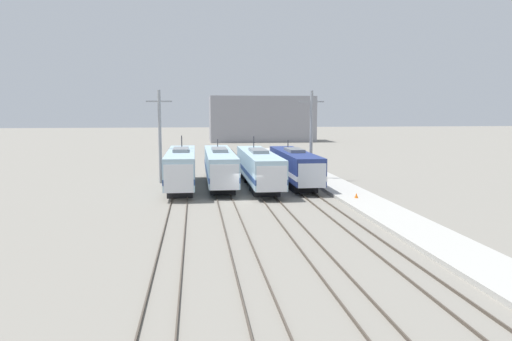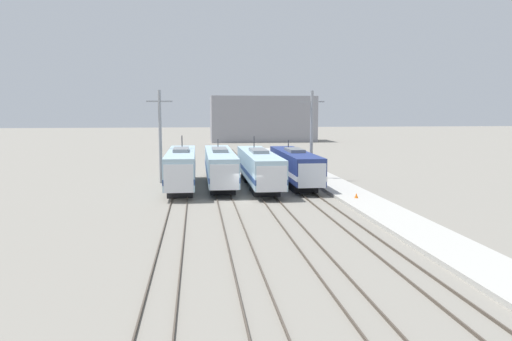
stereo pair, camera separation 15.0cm
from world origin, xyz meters
name	(u,v)px [view 1 (the left image)]	position (x,y,z in m)	size (l,w,h in m)	color
ground_plane	(248,201)	(0.00, 0.00, 0.00)	(400.00, 400.00, 0.00)	gray
rail_pair_far_left	(179,201)	(-6.30, 0.00, 0.07)	(1.51, 120.00, 0.15)	#4C4238
rail_pair_center_left	(225,200)	(-2.10, 0.00, 0.07)	(1.51, 120.00, 0.15)	#4C4238
rail_pair_center_right	(270,199)	(2.10, 0.00, 0.07)	(1.51, 120.00, 0.15)	#4C4238
rail_pair_far_right	(314,199)	(6.30, 0.00, 0.07)	(1.51, 120.00, 0.15)	#4C4238
locomotive_far_left	(181,168)	(-6.30, 7.75, 2.24)	(2.94, 17.67, 5.49)	#232326
locomotive_center_left	(220,167)	(-2.10, 9.64, 2.15)	(2.99, 19.22, 4.92)	#232326
locomotive_center_right	(259,168)	(2.10, 8.25, 2.13)	(3.09, 19.67, 5.31)	#232326
locomotive_far_right	(295,166)	(6.30, 9.13, 2.10)	(3.00, 17.61, 4.80)	black
catenary_tower_left	(160,135)	(-8.76, 12.47, 5.52)	(2.94, 0.36, 10.63)	gray
catenary_tower_right	(311,134)	(8.89, 12.47, 5.52)	(2.94, 0.36, 10.63)	gray
platform	(356,197)	(10.38, 0.00, 0.16)	(4.00, 120.00, 0.32)	#B7B5AD
traffic_cone	(356,196)	(9.93, -1.49, 0.54)	(0.36, 0.36, 0.45)	orange
depot_building	(261,119)	(13.02, 88.21, 6.02)	(27.64, 12.25, 12.03)	gray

